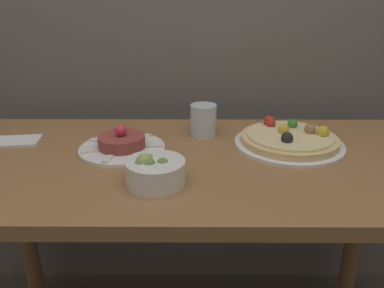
# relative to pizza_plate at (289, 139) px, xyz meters

# --- Properties ---
(dining_table) EXTENTS (1.34, 0.64, 0.76)m
(dining_table) POSITION_rel_pizza_plate_xyz_m (-0.28, -0.08, -0.13)
(dining_table) COLOR olive
(dining_table) RESTS_ON ground_plane
(pizza_plate) EXTENTS (0.31, 0.31, 0.06)m
(pizza_plate) POSITION_rel_pizza_plate_xyz_m (0.00, 0.00, 0.00)
(pizza_plate) COLOR white
(pizza_plate) RESTS_ON dining_table
(tartare_plate) EXTENTS (0.23, 0.23, 0.07)m
(tartare_plate) POSITION_rel_pizza_plate_xyz_m (-0.47, -0.04, -0.00)
(tartare_plate) COLOR white
(tartare_plate) RESTS_ON dining_table
(small_bowl) EXTENTS (0.13, 0.13, 0.07)m
(small_bowl) POSITION_rel_pizza_plate_xyz_m (-0.36, -0.23, 0.01)
(small_bowl) COLOR white
(small_bowl) RESTS_ON dining_table
(drinking_glass) EXTENTS (0.08, 0.08, 0.09)m
(drinking_glass) POSITION_rel_pizza_plate_xyz_m (-0.24, 0.09, 0.03)
(drinking_glass) COLOR silver
(drinking_glass) RESTS_ON dining_table
(napkin) EXTENTS (0.15, 0.10, 0.01)m
(napkin) POSITION_rel_pizza_plate_xyz_m (-0.79, 0.02, -0.01)
(napkin) COLOR white
(napkin) RESTS_ON dining_table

